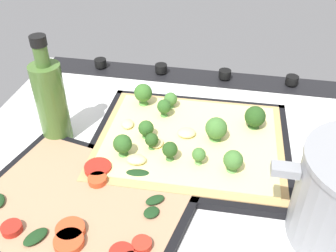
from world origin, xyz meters
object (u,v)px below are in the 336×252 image
Objects in this scene: oil_bottle at (51,100)px; baking_tray_front at (190,144)px; veggie_pizza_back at (82,206)px; baking_tray_back at (82,207)px; broccoli_pizza at (189,137)px.

baking_tray_front is at bearing -175.19° from oil_bottle.
oil_bottle is (10.90, -15.98, 6.99)cm from veggie_pizza_back.
veggie_pizza_back reaches higher than baking_tray_back.
oil_bottle is (23.95, 2.21, 6.26)cm from broccoli_pizza.
oil_bottle reaches higher than baking_tray_back.
baking_tray_back is (13.71, 17.60, 0.01)cm from baking_tray_front.
broccoli_pizza is at bearing -31.12° from baking_tray_front.
baking_tray_front and baking_tray_back have the same top height.
veggie_pizza_back is at bearing 132.07° from baking_tray_back.
broccoli_pizza is 22.32cm from baking_tray_back.
baking_tray_front is 22.42cm from veggie_pizza_back.
baking_tray_back is at bearing 52.93° from broccoli_pizza.
broccoli_pizza is 0.99× the size of veggie_pizza_back.
veggie_pizza_back is (-0.37, 0.41, 0.73)cm from baking_tray_back.
baking_tray_back is 20.31cm from oil_bottle.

